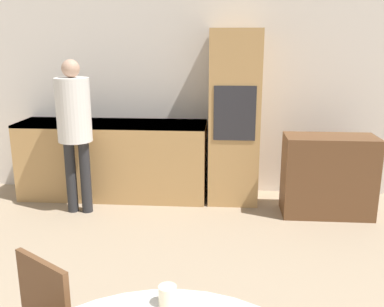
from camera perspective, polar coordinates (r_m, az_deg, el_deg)
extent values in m
cube|color=silver|center=(5.30, 1.91, 8.67)|extent=(6.16, 0.05, 2.60)
cube|color=tan|center=(5.28, -10.43, -0.83)|extent=(2.24, 0.60, 0.93)
cube|color=black|center=(5.18, -10.66, 3.94)|extent=(2.24, 0.60, 0.03)
cube|color=tan|center=(5.00, 5.62, 4.76)|extent=(0.57, 0.58, 2.00)
cube|color=#28282D|center=(4.70, 5.72, 5.33)|extent=(0.46, 0.01, 0.60)
cube|color=brown|center=(4.88, 17.68, -2.86)|extent=(0.96, 0.45, 0.88)
cube|color=brown|center=(2.26, -19.09, -18.07)|extent=(0.33, 0.24, 0.43)
cylinder|color=#262628|center=(4.93, -15.82, -2.99)|extent=(0.12, 0.12, 0.81)
cylinder|color=#262628|center=(4.87, -14.01, -3.06)|extent=(0.12, 0.12, 0.81)
cylinder|color=silver|center=(4.73, -15.52, 5.61)|extent=(0.36, 0.36, 0.68)
sphere|color=tan|center=(4.68, -15.89, 10.85)|extent=(0.19, 0.19, 0.19)
cylinder|color=beige|center=(1.92, -3.26, -18.38)|extent=(0.08, 0.08, 0.09)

